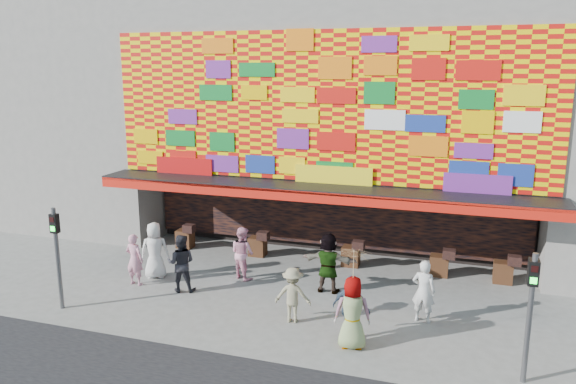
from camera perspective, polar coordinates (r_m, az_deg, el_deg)
name	(u,v)px	position (r m, az deg, el deg)	size (l,w,h in m)	color
ground	(281,316)	(16.14, -0.69, -12.45)	(90.00, 90.00, 0.00)	slate
shop_building	(348,108)	(22.56, 6.10, 8.48)	(15.20, 9.40, 10.00)	gray
neighbor_left	(71,85)	(28.14, -21.22, 10.09)	(11.00, 8.00, 12.00)	gray
signal_left	(57,247)	(17.22, -22.44, -5.17)	(0.22, 0.20, 3.00)	#59595B
signal_right	(531,304)	(13.37, 23.43, -10.36)	(0.22, 0.20, 3.00)	#59595B
ped_a	(155,250)	(19.03, -13.37, -5.79)	(0.92, 0.60, 1.88)	silver
ped_b	(135,259)	(18.62, -15.32, -6.63)	(0.62, 0.40, 1.69)	#CF869D
ped_c	(181,263)	(17.78, -10.81, -7.10)	(0.88, 0.69, 1.82)	#232228
ped_d	(293,295)	(15.51, 0.49, -10.42)	(1.00, 0.57, 1.54)	gray
ped_e	(351,309)	(14.55, 6.44, -11.69)	(1.02, 0.42, 1.74)	#35465C
ped_f	(328,263)	(17.42, 4.12, -7.20)	(1.75, 0.56, 1.88)	gray
ped_g	(352,313)	(14.19, 6.57, -12.10)	(0.91, 0.59, 1.85)	gray
ped_h	(424,291)	(15.91, 13.61, -9.77)	(0.64, 0.42, 1.75)	silver
ped_i	(243,253)	(18.57, -4.64, -6.17)	(0.85, 0.66, 1.74)	pink
parasol	(354,266)	(13.73, 6.69, -7.52)	(1.26, 1.27, 1.82)	#D7B687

